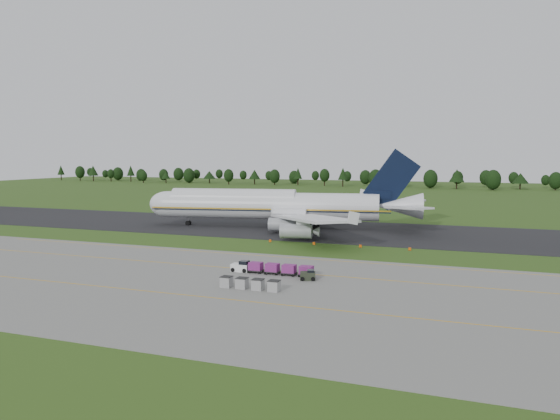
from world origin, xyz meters
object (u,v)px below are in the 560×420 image
at_px(utility_cart, 308,276).
at_px(uld_row, 250,284).
at_px(aircraft, 275,205).
at_px(edge_markers, 337,245).
at_px(baggage_train, 270,268).

bearing_deg(utility_cart, uld_row, -125.83).
xyz_separation_m(aircraft, uld_row, (20.41, -62.86, -4.96)).
xyz_separation_m(aircraft, edge_markers, (22.58, -23.27, -5.52)).
relative_size(utility_cart, uld_row, 0.29).
bearing_deg(edge_markers, aircraft, 134.15).
bearing_deg(uld_row, baggage_train, 95.20).
xyz_separation_m(utility_cart, edge_markers, (-3.68, 31.50, -0.39)).
bearing_deg(aircraft, uld_row, -72.01).
relative_size(uld_row, edge_markers, 0.29).
distance_m(baggage_train, utility_cart, 7.08).
bearing_deg(uld_row, aircraft, 107.99).
relative_size(aircraft, uld_row, 8.29).
height_order(aircraft, baggage_train, aircraft).
bearing_deg(baggage_train, aircraft, 110.29).
xyz_separation_m(aircraft, baggage_train, (19.49, -52.71, -4.85)).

